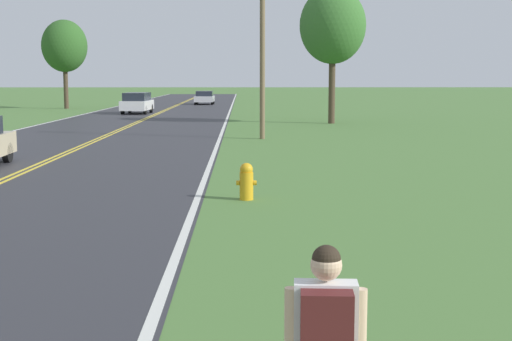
% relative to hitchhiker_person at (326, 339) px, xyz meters
% --- Properties ---
extents(hitchhiker_person, '(0.58, 0.43, 1.71)m').
position_rel_hitchhiker_person_xyz_m(hitchhiker_person, '(0.00, 0.00, 0.00)').
color(hitchhiker_person, '#475175').
rests_on(hitchhiker_person, ground).
extents(fire_hydrant, '(0.48, 0.32, 0.87)m').
position_rel_hitchhiker_person_xyz_m(fire_hydrant, '(-0.49, 11.75, -0.60)').
color(fire_hydrant, gold).
rests_on(fire_hydrant, ground).
extents(utility_pole_midground, '(1.80, 0.24, 7.07)m').
position_rel_hitchhiker_person_xyz_m(utility_pole_midground, '(0.34, 28.33, 2.64)').
color(utility_pole_midground, brown).
rests_on(utility_pole_midground, ground).
extents(tree_left_verge, '(4.08, 4.08, 7.99)m').
position_rel_hitchhiker_person_xyz_m(tree_left_verge, '(-16.67, 60.75, 4.57)').
color(tree_left_verge, '#473828').
rests_on(tree_left_verge, ground).
extents(tree_behind_sign, '(4.06, 4.06, 8.33)m').
position_rel_hitchhiker_person_xyz_m(tree_behind_sign, '(4.96, 39.47, 4.91)').
color(tree_behind_sign, '#473828').
rests_on(tree_behind_sign, ground).
extents(car_white_suv_mid_far, '(2.12, 4.58, 1.65)m').
position_rel_hitchhiker_person_xyz_m(car_white_suv_mid_far, '(-8.88, 51.59, -0.17)').
color(car_white_suv_mid_far, black).
rests_on(car_white_suv_mid_far, ground).
extents(car_silver_sedan_receding, '(1.99, 4.30, 1.40)m').
position_rel_hitchhiker_person_xyz_m(car_silver_sedan_receding, '(-4.58, 70.70, -0.32)').
color(car_silver_sedan_receding, black).
rests_on(car_silver_sedan_receding, ground).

